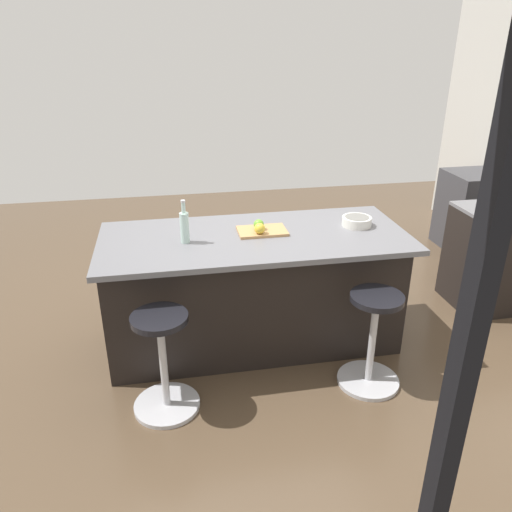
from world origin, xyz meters
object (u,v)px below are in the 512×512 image
at_px(oven_range, 471,211).
at_px(apple_yellow, 260,228).
at_px(stool_by_window, 372,343).
at_px(apple_green, 258,224).
at_px(cutting_board, 262,231).
at_px(stool_middle, 164,366).
at_px(water_bottle, 185,226).
at_px(fruit_bowl, 357,221).
at_px(kitchen_island, 254,289).

height_order(oven_range, apple_yellow, apple_yellow).
height_order(stool_by_window, apple_green, apple_green).
bearing_deg(stool_by_window, cutting_board, -46.27).
bearing_deg(stool_middle, apple_yellow, -141.06).
bearing_deg(apple_green, water_bottle, 11.33).
relative_size(stool_by_window, apple_yellow, 8.95).
distance_m(water_bottle, fruit_bowl, 1.32).
relative_size(oven_range, kitchen_island, 0.39).
bearing_deg(stool_by_window, oven_range, -134.04).
distance_m(oven_range, stool_by_window, 3.00).
bearing_deg(apple_green, fruit_bowl, 179.27).
relative_size(stool_middle, apple_green, 9.21).
xyz_separation_m(oven_range, apple_yellow, (2.76, 1.55, 0.56)).
height_order(cutting_board, water_bottle, water_bottle).
height_order(kitchen_island, stool_by_window, kitchen_island).
height_order(stool_by_window, fruit_bowl, fruit_bowl).
bearing_deg(stool_middle, oven_range, -148.46).
bearing_deg(kitchen_island, stool_by_window, 136.92).
distance_m(stool_middle, apple_yellow, 1.17).
bearing_deg(water_bottle, apple_green, -168.67).
xyz_separation_m(kitchen_island, cutting_board, (-0.07, -0.01, 0.48)).
relative_size(oven_range, apple_yellow, 11.13).
bearing_deg(fruit_bowl, water_bottle, 4.33).
distance_m(apple_yellow, fruit_bowl, 0.78).
height_order(stool_by_window, apple_yellow, apple_yellow).
relative_size(apple_yellow, apple_green, 1.03).
bearing_deg(stool_middle, water_bottle, -109.71).
relative_size(apple_yellow, fruit_bowl, 0.35).
bearing_deg(water_bottle, cutting_board, -170.47).
height_order(stool_middle, apple_green, apple_green).
bearing_deg(apple_green, cutting_board, 155.03).
bearing_deg(fruit_bowl, apple_yellow, 5.62).
bearing_deg(apple_yellow, kitchen_island, -62.20).
xyz_separation_m(stool_middle, apple_yellow, (-0.75, -0.60, 0.67)).
bearing_deg(apple_yellow, stool_by_window, 138.40).
distance_m(stool_middle, cutting_board, 1.20).
bearing_deg(stool_middle, apple_green, -137.47).
distance_m(oven_range, water_bottle, 3.71).
height_order(oven_range, cutting_board, cutting_board).
bearing_deg(oven_range, apple_green, 27.97).
bearing_deg(cutting_board, oven_range, -151.58).
height_order(apple_green, fruit_bowl, apple_green).
bearing_deg(apple_yellow, apple_green, -93.20).
distance_m(stool_by_window, water_bottle, 1.53).
height_order(oven_range, stool_middle, oven_range).
bearing_deg(oven_range, fruit_bowl, 36.54).
relative_size(kitchen_island, stool_middle, 3.18).
distance_m(oven_range, cutting_board, 3.14).
bearing_deg(stool_middle, cutting_board, -139.05).
height_order(kitchen_island, cutting_board, cutting_board).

